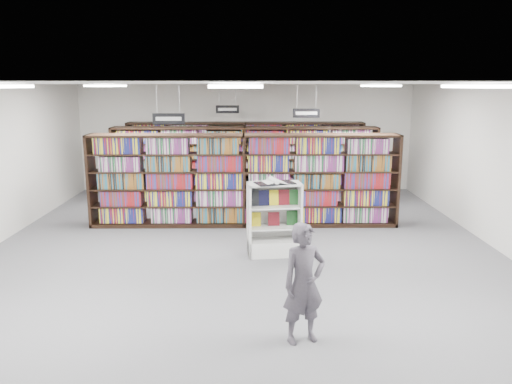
{
  "coord_description": "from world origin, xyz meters",
  "views": [
    {
      "loc": [
        0.17,
        -9.16,
        3.18
      ],
      "look_at": [
        0.26,
        0.5,
        1.1
      ],
      "focal_mm": 35.0,
      "sensor_mm": 36.0,
      "label": 1
    }
  ],
  "objects_px": {
    "open_book": "(275,182)",
    "shopper": "(304,283)",
    "bookshelf_row_near": "(244,180)",
    "endcap_display": "(274,230)"
  },
  "relations": [
    {
      "from": "open_book",
      "to": "shopper",
      "type": "height_order",
      "value": "shopper"
    },
    {
      "from": "shopper",
      "to": "endcap_display",
      "type": "bearing_deg",
      "value": 73.37
    },
    {
      "from": "endcap_display",
      "to": "open_book",
      "type": "xyz_separation_m",
      "value": [
        0.0,
        -0.09,
        0.95
      ]
    },
    {
      "from": "bookshelf_row_near",
      "to": "shopper",
      "type": "bearing_deg",
      "value": -81.32
    },
    {
      "from": "shopper",
      "to": "bookshelf_row_near",
      "type": "bearing_deg",
      "value": 78.17
    },
    {
      "from": "bookshelf_row_near",
      "to": "endcap_display",
      "type": "bearing_deg",
      "value": -73.81
    },
    {
      "from": "open_book",
      "to": "shopper",
      "type": "bearing_deg",
      "value": -103.81
    },
    {
      "from": "bookshelf_row_near",
      "to": "endcap_display",
      "type": "relative_size",
      "value": 5.01
    },
    {
      "from": "endcap_display",
      "to": "shopper",
      "type": "distance_m",
      "value": 3.34
    },
    {
      "from": "endcap_display",
      "to": "open_book",
      "type": "height_order",
      "value": "open_book"
    }
  ]
}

